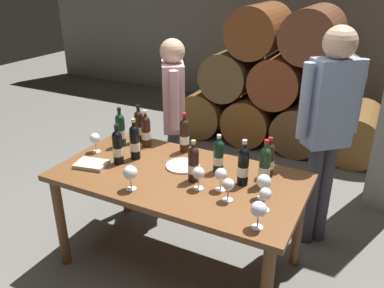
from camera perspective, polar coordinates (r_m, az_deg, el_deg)
The scene contains 27 objects.
ground_plane at distance 3.12m, azimuth -1.75°, elevation -16.85°, with size 14.00×14.00×0.00m, color #66635E.
cellar_back_wall at distance 6.39m, azimuth 17.41°, elevation 17.23°, with size 10.00×0.24×2.80m, color gray.
barrel_stack at distance 4.97m, azimuth 12.86°, elevation 8.07°, with size 2.49×0.90×1.69m.
dining_table at distance 2.73m, azimuth -1.93°, elevation -6.16°, with size 1.70×0.90×0.76m.
wine_bottle_0 at distance 2.52m, azimuth 7.48°, elevation -3.16°, with size 0.07×0.07×0.31m.
wine_bottle_1 at distance 3.08m, azimuth -6.73°, elevation 1.92°, with size 0.07×0.07×0.30m.
wine_bottle_2 at distance 3.11m, azimuth -10.39°, elevation 2.06°, with size 0.07×0.07×0.32m.
wine_bottle_3 at distance 2.97m, azimuth -1.12°, elevation 1.30°, with size 0.07×0.07×0.31m.
wine_bottle_4 at distance 2.55m, azimuth 0.21°, elevation -2.87°, with size 0.07×0.07×0.29m.
wine_bottle_5 at distance 2.83m, azimuth -10.79°, elevation -0.42°, with size 0.07×0.07×0.30m.
wine_bottle_6 at distance 2.54m, azimuth 10.54°, elevation -3.19°, with size 0.07×0.07×0.32m.
wine_bottle_7 at distance 3.18m, azimuth -7.73°, elevation 2.64°, with size 0.07×0.07×0.31m.
wine_bottle_8 at distance 2.68m, azimuth 3.89°, elevation -1.72°, with size 0.07×0.07×0.28m.
wine_bottle_9 at distance 2.66m, azimuth 11.14°, elevation -2.22°, with size 0.07×0.07×0.28m.
wine_bottle_10 at distance 2.88m, azimuth -8.36°, elevation 0.32°, with size 0.07×0.07×0.31m.
wine_glass_0 at distance 2.14m, azimuth 9.69°, elevation -9.44°, with size 0.09×0.09×0.16m.
wine_glass_1 at distance 2.36m, azimuth 5.31°, elevation -6.01°, with size 0.07×0.07×0.15m.
wine_glass_2 at distance 2.40m, azimuth 10.43°, elevation -5.47°, with size 0.09×0.09×0.16m.
wine_glass_3 at distance 3.06m, azimuth -13.96°, elevation 0.75°, with size 0.08×0.08×0.15m.
wine_glass_4 at distance 2.47m, azimuth 0.97°, elevation -4.35°, with size 0.08×0.08×0.15m.
wine_glass_5 at distance 2.46m, azimuth 4.23°, elevation -4.51°, with size 0.08×0.08×0.15m.
wine_glass_6 at distance 2.29m, azimuth 10.64°, elevation -7.29°, with size 0.07×0.07×0.15m.
wine_glass_7 at distance 2.49m, azimuth -8.99°, elevation -4.22°, with size 0.09×0.09×0.17m.
tasting_notebook at distance 2.88m, azimuth -14.45°, elevation -2.88°, with size 0.22×0.16×0.03m, color #B2A893.
serving_plate at distance 2.78m, azimuth -1.38°, elevation -3.19°, with size 0.24×0.24×0.01m, color white.
sommelier_presenting at distance 3.00m, azimuth 19.26°, elevation 3.21°, with size 0.39×0.36×1.72m.
taster_seated_left at distance 3.40m, azimuth -2.71°, elevation 4.76°, with size 0.32×0.43×1.54m.
Camera 1 is at (1.16, -2.06, 2.04)m, focal length 36.58 mm.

